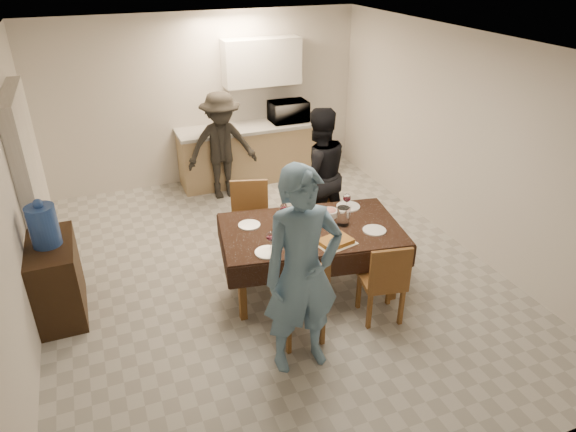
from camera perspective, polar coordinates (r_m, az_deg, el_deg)
name	(u,v)px	position (r m, az deg, el deg)	size (l,w,h in m)	color
floor	(271,271)	(6.13, -1.93, -6.18)	(5.00, 6.00, 0.02)	#B3B4AE
ceiling	(266,44)	(5.14, -2.41, 18.57)	(5.00, 6.00, 0.02)	white
wall_back	(204,100)	(8.25, -9.34, 12.58)	(5.00, 0.02, 2.60)	silver
wall_front	(440,355)	(3.25, 16.56, -14.59)	(5.00, 0.02, 2.60)	silver
wall_left	(10,210)	(5.31, -28.46, 0.63)	(0.02, 6.00, 2.60)	silver
wall_right	(461,141)	(6.70, 18.63, 7.88)	(0.02, 6.00, 2.60)	silver
stub_partition	(32,183)	(6.49, -26.55, 3.31)	(0.15, 1.40, 2.10)	silver
kitchen_base_cabinet	(249,155)	(8.37, -4.36, 6.80)	(2.20, 0.60, 0.86)	tan
kitchen_worktop	(248,128)	(8.21, -4.47, 9.77)	(2.24, 0.64, 0.05)	#AAAAA5
upper_cabinet	(262,62)	(8.19, -2.95, 16.74)	(1.20, 0.34, 0.70)	white
dining_table	(311,231)	(5.52, 2.59, -1.67)	(2.07, 1.41, 0.75)	black
chair_near_left	(303,294)	(4.79, 1.67, -8.68)	(0.43, 0.43, 0.51)	brown
chair_near_right	(387,275)	(5.17, 10.95, -6.48)	(0.48, 0.49, 0.49)	brown
chair_far_left	(253,220)	(5.97, -3.95, -0.49)	(0.55, 0.56, 0.53)	brown
chair_far_right	(322,213)	(6.31, 3.83, 0.31)	(0.46, 0.47, 0.46)	brown
console	(57,279)	(5.78, -24.28, -6.41)	(0.45, 0.90, 0.83)	#301F10
water_jug	(43,226)	(5.48, -25.54, -1.00)	(0.28, 0.28, 0.41)	#3157AD
wine_bottle	(305,214)	(5.45, 1.94, 0.21)	(0.08, 0.08, 0.31)	black
water_pitcher	(343,216)	(5.55, 6.13, -0.01)	(0.13, 0.13, 0.21)	white
savoury_tart	(335,241)	(5.23, 5.29, -2.82)	(0.39, 0.29, 0.05)	#B77835
salad_bowl	(329,213)	(5.74, 4.62, 0.32)	(0.19, 0.19, 0.07)	white
mushroom_dish	(297,216)	(5.70, 1.00, -0.02)	(0.19, 0.19, 0.03)	white
wine_glass_a	(271,241)	(5.07, -1.93, -2.76)	(0.09, 0.09, 0.20)	white
wine_glass_b	(347,202)	(5.87, 6.54, 1.58)	(0.09, 0.09, 0.20)	white
wine_glass_c	(284,211)	(5.63, -0.48, 0.53)	(0.09, 0.09, 0.20)	white
plate_near_left	(268,252)	(5.06, -2.26, -4.05)	(0.26, 0.26, 0.01)	white
plate_near_right	(374,230)	(5.52, 9.57, -1.58)	(0.25, 0.25, 0.01)	white
plate_far_left	(249,225)	(5.56, -4.33, -1.00)	(0.24, 0.24, 0.01)	white
plate_far_right	(348,206)	(5.97, 6.70, 1.06)	(0.27, 0.27, 0.02)	white
microwave	(289,111)	(8.38, 0.06, 11.56)	(0.59, 0.40, 0.33)	white
person_near	(302,273)	(4.37, 1.62, -6.35)	(0.71, 0.46, 1.94)	#6088AA
person_far	(318,174)	(6.51, 3.31, 4.63)	(0.84, 0.65, 1.73)	black
person_kitchen	(222,146)	(7.69, -7.37, 7.71)	(1.04, 0.60, 1.61)	black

